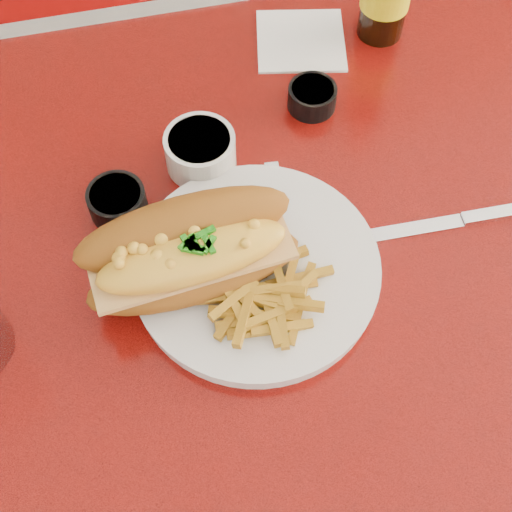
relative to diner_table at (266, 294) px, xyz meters
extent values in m
plane|color=beige|center=(0.00, 0.00, -0.61)|extent=(8.00, 8.00, 0.00)
cube|color=red|center=(0.00, 0.00, 0.14)|extent=(1.20, 0.80, 0.04)
cube|color=white|center=(0.00, 0.40, 0.14)|extent=(1.22, 0.03, 0.04)
cylinder|color=white|center=(0.00, 0.00, -0.24)|extent=(0.09, 0.09, 0.72)
cylinder|color=white|center=(0.00, 0.00, -0.59)|extent=(0.52, 0.52, 0.03)
cube|color=maroon|center=(0.00, 0.78, -0.38)|extent=(1.20, 0.50, 0.45)
cylinder|color=silver|center=(-0.03, -0.05, 0.17)|extent=(0.35, 0.35, 0.02)
cylinder|color=silver|center=(-0.03, -0.05, 0.18)|extent=(0.35, 0.35, 0.00)
ellipsoid|color=#8F5317|center=(-0.09, -0.06, 0.20)|extent=(0.24, 0.10, 0.05)
cube|color=#DFAE63|center=(-0.09, -0.06, 0.22)|extent=(0.22, 0.08, 0.01)
ellipsoid|color=yellow|center=(-0.09, -0.06, 0.23)|extent=(0.21, 0.08, 0.05)
ellipsoid|color=#8F5317|center=(-0.10, -0.03, 0.24)|extent=(0.24, 0.11, 0.09)
cube|color=silver|center=(0.02, 0.00, 0.18)|extent=(0.02, 0.11, 0.00)
cube|color=silver|center=(0.02, 0.07, 0.18)|extent=(0.02, 0.03, 0.00)
cylinder|color=silver|center=(-0.06, 0.11, 0.19)|extent=(0.11, 0.11, 0.05)
cylinder|color=black|center=(-0.06, 0.11, 0.21)|extent=(0.09, 0.09, 0.01)
cylinder|color=black|center=(-0.16, 0.07, 0.18)|extent=(0.08, 0.08, 0.03)
cylinder|color=#D57F4D|center=(-0.16, 0.07, 0.19)|extent=(0.07, 0.07, 0.01)
cylinder|color=black|center=(0.10, 0.17, 0.18)|extent=(0.07, 0.07, 0.03)
cylinder|color=#D57F4D|center=(0.10, 0.17, 0.19)|extent=(0.06, 0.06, 0.01)
cube|color=silver|center=(0.15, -0.04, 0.16)|extent=(0.15, 0.02, 0.00)
cube|color=silver|center=(0.27, -0.04, 0.17)|extent=(0.08, 0.02, 0.01)
cube|color=white|center=(0.12, 0.29, 0.16)|extent=(0.14, 0.14, 0.00)
camera|label=1|loc=(-0.11, -0.43, 0.86)|focal=50.00mm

